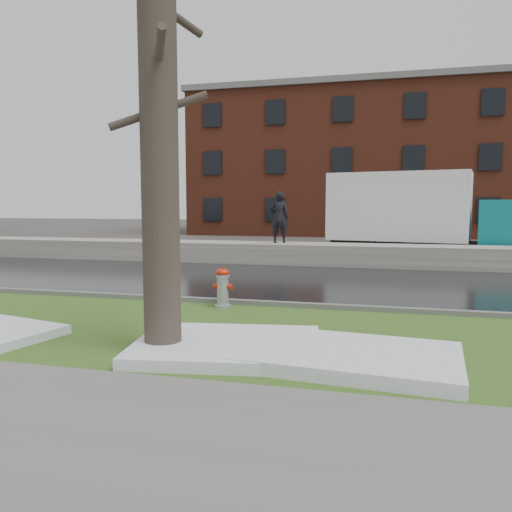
% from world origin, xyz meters
% --- Properties ---
extents(ground, '(120.00, 120.00, 0.00)m').
position_xyz_m(ground, '(0.00, 0.00, 0.00)').
color(ground, '#47423D').
rests_on(ground, ground).
extents(verge, '(60.00, 4.50, 0.04)m').
position_xyz_m(verge, '(0.00, -1.25, 0.02)').
color(verge, '#334D19').
rests_on(verge, ground).
extents(sidewalk, '(60.00, 3.00, 0.05)m').
position_xyz_m(sidewalk, '(0.00, -5.00, 0.03)').
color(sidewalk, slate).
rests_on(sidewalk, ground).
extents(road, '(60.00, 7.00, 0.03)m').
position_xyz_m(road, '(0.00, 4.50, 0.01)').
color(road, black).
rests_on(road, ground).
extents(parking_lot, '(60.00, 9.00, 0.03)m').
position_xyz_m(parking_lot, '(0.00, 13.00, 0.01)').
color(parking_lot, slate).
rests_on(parking_lot, ground).
extents(curb, '(60.00, 0.15, 0.14)m').
position_xyz_m(curb, '(0.00, 1.00, 0.07)').
color(curb, slate).
rests_on(curb, ground).
extents(snowbank, '(60.00, 1.60, 0.75)m').
position_xyz_m(snowbank, '(0.00, 8.70, 0.38)').
color(snowbank, '#ACA89D').
rests_on(snowbank, ground).
extents(brick_building, '(26.00, 12.00, 10.00)m').
position_xyz_m(brick_building, '(2.00, 30.00, 5.00)').
color(brick_building, maroon).
rests_on(brick_building, ground).
extents(bg_tree_left, '(1.40, 1.62, 6.50)m').
position_xyz_m(bg_tree_left, '(-12.00, 22.00, 3.33)').
color(bg_tree_left, '#504239').
rests_on(bg_tree_left, ground).
extents(bg_tree_center, '(1.40, 1.62, 6.50)m').
position_xyz_m(bg_tree_center, '(-6.00, 26.00, 3.33)').
color(bg_tree_center, '#504239').
rests_on(bg_tree_center, ground).
extents(fire_hydrant, '(0.40, 0.34, 0.84)m').
position_xyz_m(fire_hydrant, '(-0.65, 0.61, 0.49)').
color(fire_hydrant, '#A8A9B0').
rests_on(fire_hydrant, verge).
extents(tree, '(1.28, 1.46, 6.52)m').
position_xyz_m(tree, '(-0.52, -2.53, 3.32)').
color(tree, '#504239').
rests_on(tree, verge).
extents(box_truck, '(10.28, 3.87, 3.39)m').
position_xyz_m(box_truck, '(4.12, 11.60, 1.79)').
color(box_truck, black).
rests_on(box_truck, ground).
extents(worker, '(0.72, 0.51, 1.86)m').
position_xyz_m(worker, '(-1.19, 8.81, 1.68)').
color(worker, black).
rests_on(worker, snowbank).
extents(snow_patch_near, '(2.87, 2.36, 0.16)m').
position_xyz_m(snow_patch_near, '(0.37, -2.30, 0.12)').
color(snow_patch_near, white).
rests_on(snow_patch_near, verge).
extents(snow_patch_side, '(2.96, 2.06, 0.18)m').
position_xyz_m(snow_patch_side, '(2.09, -2.40, 0.13)').
color(snow_patch_side, white).
rests_on(snow_patch_side, verge).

